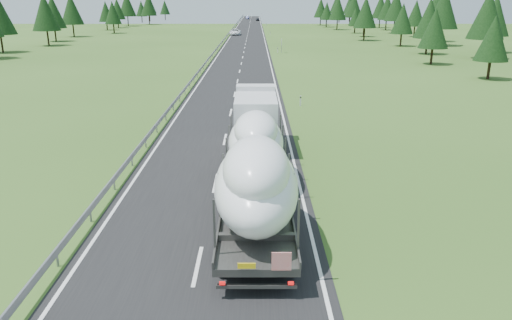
{
  "coord_description": "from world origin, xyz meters",
  "views": [
    {
      "loc": [
        2.19,
        -16.78,
        9.65
      ],
      "look_at": [
        2.23,
        6.4,
        2.18
      ],
      "focal_mm": 35.0,
      "sensor_mm": 36.0,
      "label": 1
    }
  ],
  "objects_px": {
    "distant_van": "(235,32)",
    "highway_sign": "(282,43)",
    "boat_truck": "(256,151)",
    "distant_car_dark": "(258,19)",
    "distant_car_blue": "(247,18)"
  },
  "relations": [
    {
      "from": "distant_van",
      "to": "distant_car_dark",
      "type": "height_order",
      "value": "distant_van"
    },
    {
      "from": "boat_truck",
      "to": "distant_car_blue",
      "type": "relative_size",
      "value": 4.36
    },
    {
      "from": "boat_truck",
      "to": "highway_sign",
      "type": "bearing_deg",
      "value": 86.11
    },
    {
      "from": "highway_sign",
      "to": "boat_truck",
      "type": "height_order",
      "value": "boat_truck"
    },
    {
      "from": "boat_truck",
      "to": "distant_car_blue",
      "type": "xyz_separation_m",
      "value": [
        -4.08,
        245.09,
        -1.67
      ]
    },
    {
      "from": "highway_sign",
      "to": "distant_van",
      "type": "relative_size",
      "value": 0.42
    },
    {
      "from": "distant_car_dark",
      "to": "highway_sign",
      "type": "bearing_deg",
      "value": -88.09
    },
    {
      "from": "boat_truck",
      "to": "distant_car_dark",
      "type": "bearing_deg",
      "value": 89.69
    },
    {
      "from": "distant_van",
      "to": "distant_car_dark",
      "type": "bearing_deg",
      "value": 88.97
    },
    {
      "from": "boat_truck",
      "to": "distant_van",
      "type": "relative_size",
      "value": 3.42
    },
    {
      "from": "highway_sign",
      "to": "distant_car_blue",
      "type": "relative_size",
      "value": 0.54
    },
    {
      "from": "highway_sign",
      "to": "boat_truck",
      "type": "xyz_separation_m",
      "value": [
        -4.97,
        -72.98,
        0.66
      ]
    },
    {
      "from": "distant_van",
      "to": "highway_sign",
      "type": "bearing_deg",
      "value": -74.94
    },
    {
      "from": "boat_truck",
      "to": "distant_van",
      "type": "height_order",
      "value": "boat_truck"
    },
    {
      "from": "distant_car_dark",
      "to": "distant_van",
      "type": "bearing_deg",
      "value": -93.49
    }
  ]
}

